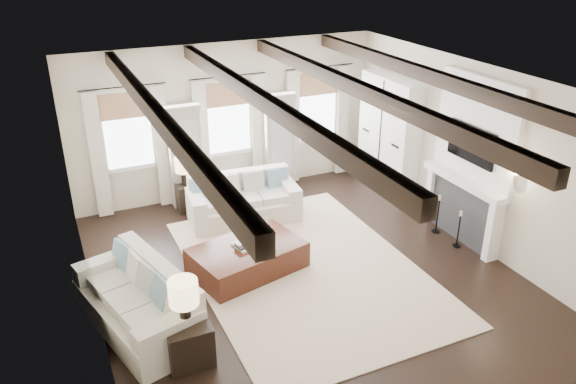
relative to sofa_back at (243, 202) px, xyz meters
name	(u,v)px	position (x,y,z in m)	size (l,w,h in m)	color
ground	(307,277)	(0.21, -2.39, -0.36)	(7.50, 7.50, 0.00)	black
room_shell	(325,145)	(0.96, -1.49, 1.53)	(6.54, 7.54, 3.22)	beige
area_rug	(306,269)	(0.29, -2.19, -0.35)	(3.51, 5.04, 0.02)	beige
sofa_back	(243,202)	(0.00, 0.00, 0.00)	(2.19, 1.15, 0.90)	beige
sofa_left	(142,303)	(-2.47, -2.54, 0.03)	(1.55, 2.41, 0.95)	beige
ottoman	(247,258)	(-0.59, -1.80, -0.13)	(1.78, 1.11, 0.47)	black
tray	(250,243)	(-0.54, -1.77, 0.13)	(0.50, 0.38, 0.04)	white
book_lower	(244,245)	(-0.66, -1.85, 0.17)	(0.26, 0.20, 0.04)	#262628
book_upper	(241,242)	(-0.69, -1.80, 0.20)	(0.22, 0.17, 0.03)	beige
side_table_front	(188,342)	(-2.07, -3.50, -0.07)	(0.58, 0.58, 0.58)	black
lamp_front	(184,295)	(-2.07, -3.50, 0.66)	(0.38, 0.38, 0.65)	black
side_table_back	(186,197)	(-0.92, 0.81, -0.08)	(0.38, 0.38, 0.57)	black
lamp_back	(184,166)	(-0.92, 0.81, 0.60)	(0.34, 0.34, 0.58)	black
candlestick_near	(458,232)	(3.11, -2.62, -0.07)	(0.14, 0.14, 0.70)	black
candlestick_far	(437,217)	(3.11, -2.03, -0.05)	(0.15, 0.15, 0.76)	black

